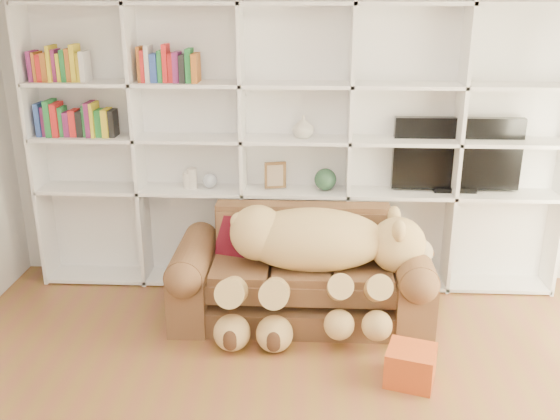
# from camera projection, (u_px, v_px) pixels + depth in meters

# --- Properties ---
(wall_back) EXTENTS (5.00, 0.02, 2.70)m
(wall_back) POSITION_uv_depth(u_px,v_px,m) (296.00, 128.00, 5.31)
(wall_back) COLOR silver
(wall_back) RESTS_ON floor
(bookshelf) EXTENTS (4.43, 0.35, 2.40)m
(bookshelf) POSITION_uv_depth(u_px,v_px,m) (267.00, 137.00, 5.20)
(bookshelf) COLOR white
(bookshelf) RESTS_ON floor
(sofa) EXTENTS (1.98, 0.86, 0.83)m
(sofa) POSITION_uv_depth(u_px,v_px,m) (301.00, 279.00, 4.92)
(sofa) COLOR brown
(sofa) RESTS_ON floor
(teddy_bear) EXTENTS (1.62, 0.85, 0.94)m
(teddy_bear) POSITION_uv_depth(u_px,v_px,m) (314.00, 255.00, 4.66)
(teddy_bear) COLOR #DFBA6F
(teddy_bear) RESTS_ON sofa
(throw_pillow) EXTENTS (0.39, 0.28, 0.36)m
(throw_pillow) POSITION_uv_depth(u_px,v_px,m) (239.00, 238.00, 4.98)
(throw_pillow) COLOR maroon
(throw_pillow) RESTS_ON sofa
(gift_box) EXTENTS (0.38, 0.36, 0.25)m
(gift_box) POSITION_uv_depth(u_px,v_px,m) (411.00, 365.00, 4.12)
(gift_box) COLOR #BB4819
(gift_box) RESTS_ON floor
(tv) EXTENTS (1.05, 0.18, 0.62)m
(tv) POSITION_uv_depth(u_px,v_px,m) (457.00, 155.00, 5.16)
(tv) COLOR black
(tv) RESTS_ON bookshelf
(picture_frame) EXTENTS (0.18, 0.07, 0.23)m
(picture_frame) POSITION_uv_depth(u_px,v_px,m) (275.00, 175.00, 5.25)
(picture_frame) COLOR #52371C
(picture_frame) RESTS_ON bookshelf
(green_vase) EXTENTS (0.19, 0.19, 0.19)m
(green_vase) POSITION_uv_depth(u_px,v_px,m) (325.00, 179.00, 5.24)
(green_vase) COLOR #295135
(green_vase) RESTS_ON bookshelf
(figurine_tall) EXTENTS (0.11, 0.11, 0.17)m
(figurine_tall) POSITION_uv_depth(u_px,v_px,m) (192.00, 178.00, 5.30)
(figurine_tall) COLOR silver
(figurine_tall) RESTS_ON bookshelf
(figurine_short) EXTENTS (0.10, 0.10, 0.14)m
(figurine_short) POSITION_uv_depth(u_px,v_px,m) (188.00, 180.00, 5.31)
(figurine_short) COLOR silver
(figurine_short) RESTS_ON bookshelf
(snow_globe) EXTENTS (0.13, 0.13, 0.13)m
(snow_globe) POSITION_uv_depth(u_px,v_px,m) (210.00, 181.00, 5.30)
(snow_globe) COLOR silver
(snow_globe) RESTS_ON bookshelf
(shelf_vase) EXTENTS (0.23, 0.23, 0.18)m
(shelf_vase) POSITION_uv_depth(u_px,v_px,m) (303.00, 127.00, 5.10)
(shelf_vase) COLOR beige
(shelf_vase) RESTS_ON bookshelf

